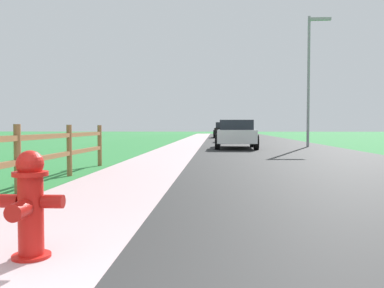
# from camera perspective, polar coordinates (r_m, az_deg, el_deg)

# --- Properties ---
(ground_plane) EXTENTS (120.00, 120.00, 0.00)m
(ground_plane) POSITION_cam_1_polar(r_m,az_deg,el_deg) (26.55, 1.57, 0.13)
(ground_plane) COLOR #2E7E3B
(road_asphalt) EXTENTS (7.00, 66.00, 0.01)m
(road_asphalt) POSITION_cam_1_polar(r_m,az_deg,el_deg) (28.67, 8.70, 0.28)
(road_asphalt) COLOR #2A2A2A
(road_asphalt) RESTS_ON ground
(curb_concrete) EXTENTS (6.00, 66.00, 0.01)m
(curb_concrete) POSITION_cam_1_polar(r_m,az_deg,el_deg) (28.79, -4.29, 0.31)
(curb_concrete) COLOR #C0A2A7
(curb_concrete) RESTS_ON ground
(grass_verge) EXTENTS (5.00, 66.00, 0.00)m
(grass_verge) POSITION_cam_1_polar(r_m,az_deg,el_deg) (29.03, -7.22, 0.32)
(grass_verge) COLOR #2E7E3B
(grass_verge) RESTS_ON ground
(fire_hydrant) EXTENTS (0.53, 0.45, 0.87)m
(fire_hydrant) POSITION_cam_1_polar(r_m,az_deg,el_deg) (3.59, -21.38, -7.59)
(fire_hydrant) COLOR red
(fire_hydrant) RESTS_ON ground
(rail_fence) EXTENTS (0.11, 9.32, 1.10)m
(rail_fence) POSITION_cam_1_polar(r_m,az_deg,el_deg) (7.05, -22.85, -1.22)
(rail_fence) COLOR olive
(rail_fence) RESTS_ON ground
(parked_suv_white) EXTENTS (2.06, 4.47, 1.37)m
(parked_suv_white) POSITION_cam_1_polar(r_m,az_deg,el_deg) (20.37, 6.06, 1.43)
(parked_suv_white) COLOR white
(parked_suv_white) RESTS_ON ground
(parked_car_beige) EXTENTS (2.13, 4.46, 1.51)m
(parked_car_beige) POSITION_cam_1_polar(r_m,az_deg,el_deg) (29.44, 5.80, 1.82)
(parked_car_beige) COLOR #C6B793
(parked_car_beige) RESTS_ON ground
(parked_car_black) EXTENTS (2.13, 5.00, 1.46)m
(parked_car_black) POSITION_cam_1_polar(r_m,az_deg,el_deg) (40.05, 4.47, 1.96)
(parked_car_black) COLOR black
(parked_car_black) RESTS_ON ground
(street_lamp) EXTENTS (1.17, 0.20, 6.73)m
(street_lamp) POSITION_cam_1_polar(r_m,az_deg,el_deg) (22.60, 15.98, 9.73)
(street_lamp) COLOR gray
(street_lamp) RESTS_ON ground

